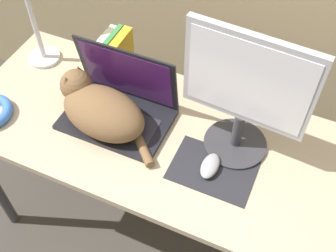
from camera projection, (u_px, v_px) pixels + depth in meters
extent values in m
cube|color=tan|center=(150.00, 132.00, 1.52)|extent=(1.40, 0.62, 0.03)
cylinder|color=#38383D|center=(58.00, 101.00, 2.13)|extent=(0.04, 0.04, 0.72)
cylinder|color=#38383D|center=(316.00, 192.00, 1.79)|extent=(0.04, 0.04, 0.72)
cube|color=black|center=(117.00, 120.00, 1.53)|extent=(0.38, 0.25, 0.02)
cube|color=#28282D|center=(115.00, 120.00, 1.51)|extent=(0.31, 0.13, 0.00)
cube|color=black|center=(127.00, 74.00, 1.49)|extent=(0.38, 0.05, 0.25)
cube|color=#421956|center=(127.00, 75.00, 1.48)|extent=(0.34, 0.04, 0.22)
ellipsoid|color=brown|center=(104.00, 113.00, 1.46)|extent=(0.35, 0.25, 0.15)
sphere|color=brown|center=(77.00, 85.00, 1.50)|extent=(0.12, 0.12, 0.12)
cone|color=brown|center=(79.00, 70.00, 1.49)|extent=(0.04, 0.04, 0.03)
cone|color=brown|center=(66.00, 81.00, 1.46)|extent=(0.04, 0.04, 0.03)
cylinder|color=brown|center=(143.00, 149.00, 1.43)|extent=(0.12, 0.12, 0.03)
cylinder|color=#333338|center=(235.00, 143.00, 1.46)|extent=(0.22, 0.22, 0.01)
cylinder|color=#333338|center=(238.00, 130.00, 1.40)|extent=(0.04, 0.04, 0.14)
cube|color=#B2B2B7|center=(248.00, 80.00, 1.22)|extent=(0.40, 0.05, 0.33)
cube|color=white|center=(247.00, 83.00, 1.22)|extent=(0.37, 0.03, 0.29)
cube|color=#232328|center=(213.00, 170.00, 1.40)|extent=(0.28, 0.19, 0.00)
ellipsoid|color=#99999E|center=(210.00, 166.00, 1.39)|extent=(0.06, 0.11, 0.03)
cube|color=beige|center=(108.00, 56.00, 1.61)|extent=(0.03, 0.15, 0.19)
cube|color=#387A42|center=(114.00, 57.00, 1.60)|extent=(0.02, 0.14, 0.21)
cube|color=gold|center=(122.00, 59.00, 1.59)|extent=(0.04, 0.14, 0.21)
cylinder|color=silver|center=(44.00, 57.00, 1.74)|extent=(0.13, 0.13, 0.01)
cylinder|color=silver|center=(31.00, 11.00, 1.57)|extent=(0.02, 0.02, 0.44)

